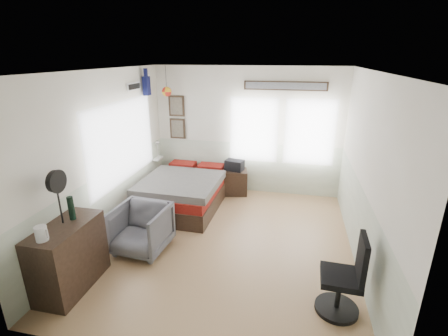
{
  "coord_description": "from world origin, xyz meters",
  "views": [
    {
      "loc": [
        0.96,
        -4.49,
        2.91
      ],
      "look_at": [
        -0.1,
        0.4,
        1.15
      ],
      "focal_mm": 26.0,
      "sensor_mm": 36.0,
      "label": 1
    }
  ],
  "objects_px": {
    "bed": "(185,191)",
    "task_chair": "(345,282)",
    "dresser": "(69,257)",
    "armchair": "(141,229)",
    "nightstand": "(234,182)"
  },
  "relations": [
    {
      "from": "dresser",
      "to": "task_chair",
      "type": "height_order",
      "value": "task_chair"
    },
    {
      "from": "bed",
      "to": "nightstand",
      "type": "xyz_separation_m",
      "value": [
        0.87,
        0.81,
        -0.04
      ]
    },
    {
      "from": "dresser",
      "to": "armchair",
      "type": "relative_size",
      "value": 1.24
    },
    {
      "from": "nightstand",
      "to": "bed",
      "type": "bearing_deg",
      "value": -148.32
    },
    {
      "from": "dresser",
      "to": "nightstand",
      "type": "height_order",
      "value": "dresser"
    },
    {
      "from": "bed",
      "to": "task_chair",
      "type": "bearing_deg",
      "value": -38.68
    },
    {
      "from": "armchair",
      "to": "bed",
      "type": "bearing_deg",
      "value": 90.04
    },
    {
      "from": "nightstand",
      "to": "task_chair",
      "type": "distance_m",
      "value": 3.69
    },
    {
      "from": "armchair",
      "to": "task_chair",
      "type": "distance_m",
      "value": 2.99
    },
    {
      "from": "armchair",
      "to": "nightstand",
      "type": "xyz_separation_m",
      "value": [
        1.01,
        2.47,
        -0.09
      ]
    },
    {
      "from": "nightstand",
      "to": "task_chair",
      "type": "height_order",
      "value": "task_chair"
    },
    {
      "from": "dresser",
      "to": "armchair",
      "type": "xyz_separation_m",
      "value": [
        0.52,
        0.98,
        -0.08
      ]
    },
    {
      "from": "bed",
      "to": "task_chair",
      "type": "xyz_separation_m",
      "value": [
        2.76,
        -2.36,
        0.1
      ]
    },
    {
      "from": "armchair",
      "to": "nightstand",
      "type": "distance_m",
      "value": 2.67
    },
    {
      "from": "dresser",
      "to": "nightstand",
      "type": "distance_m",
      "value": 3.77
    }
  ]
}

